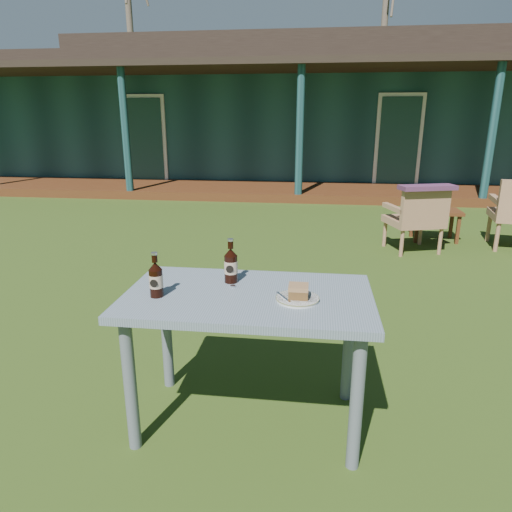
# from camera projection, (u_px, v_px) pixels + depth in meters

# --- Properties ---
(ground) EXTENTS (80.00, 80.00, 0.00)m
(ground) POSITION_uv_depth(u_px,v_px,m) (275.00, 303.00, 3.94)
(ground) COLOR #334916
(pavilion) EXTENTS (15.80, 8.30, 3.45)m
(pavilion) POSITION_uv_depth(u_px,v_px,m) (306.00, 114.00, 12.37)
(pavilion) COLOR #183D40
(pavilion) RESTS_ON ground
(tree_left) EXTENTS (0.28, 0.28, 10.50)m
(tree_left) POSITION_uv_depth(u_px,v_px,m) (130.00, 28.00, 19.96)
(tree_left) COLOR brown
(tree_left) RESTS_ON ground
(tree_mid) EXTENTS (0.28, 0.28, 9.50)m
(tree_mid) POSITION_uv_depth(u_px,v_px,m) (383.00, 39.00, 19.71)
(tree_mid) COLOR brown
(tree_mid) RESTS_ON ground
(cafe_table) EXTENTS (1.20, 0.70, 0.72)m
(cafe_table) POSITION_uv_depth(u_px,v_px,m) (248.00, 313.00, 2.24)
(cafe_table) COLOR slate
(cafe_table) RESTS_ON ground
(plate) EXTENTS (0.20, 0.20, 0.01)m
(plate) POSITION_uv_depth(u_px,v_px,m) (297.00, 299.00, 2.13)
(plate) COLOR silver
(plate) RESTS_ON cafe_table
(cake_slice) EXTENTS (0.09, 0.09, 0.06)m
(cake_slice) POSITION_uv_depth(u_px,v_px,m) (298.00, 291.00, 2.12)
(cake_slice) COLOR brown
(cake_slice) RESTS_ON plate
(fork) EXTENTS (0.08, 0.13, 0.00)m
(fork) POSITION_uv_depth(u_px,v_px,m) (283.00, 297.00, 2.13)
(fork) COLOR silver
(fork) RESTS_ON plate
(cola_bottle_near) EXTENTS (0.07, 0.07, 0.23)m
(cola_bottle_near) POSITION_uv_depth(u_px,v_px,m) (231.00, 265.00, 2.34)
(cola_bottle_near) COLOR black
(cola_bottle_near) RESTS_ON cafe_table
(cola_bottle_far) EXTENTS (0.07, 0.07, 0.22)m
(cola_bottle_far) POSITION_uv_depth(u_px,v_px,m) (156.00, 279.00, 2.15)
(cola_bottle_far) COLOR black
(cola_bottle_far) RESTS_ON cafe_table
(bottle_cap) EXTENTS (0.03, 0.03, 0.01)m
(bottle_cap) POSITION_uv_depth(u_px,v_px,m) (233.00, 286.00, 2.30)
(bottle_cap) COLOR silver
(bottle_cap) RESTS_ON cafe_table
(armchair_left) EXTENTS (0.70, 0.67, 0.76)m
(armchair_left) POSITION_uv_depth(u_px,v_px,m) (417.00, 216.00, 5.29)
(armchair_left) COLOR #9E704F
(armchair_left) RESTS_ON ground
(floral_throw) EXTENTS (0.66, 0.38, 0.05)m
(floral_throw) POSITION_uv_depth(u_px,v_px,m) (428.00, 187.00, 5.04)
(floral_throw) COLOR #552B4A
(floral_throw) RESTS_ON armchair_left
(side_table) EXTENTS (0.60, 0.40, 0.40)m
(side_table) POSITION_uv_depth(u_px,v_px,m) (436.00, 214.00, 5.83)
(side_table) COLOR #4D2812
(side_table) RESTS_ON ground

